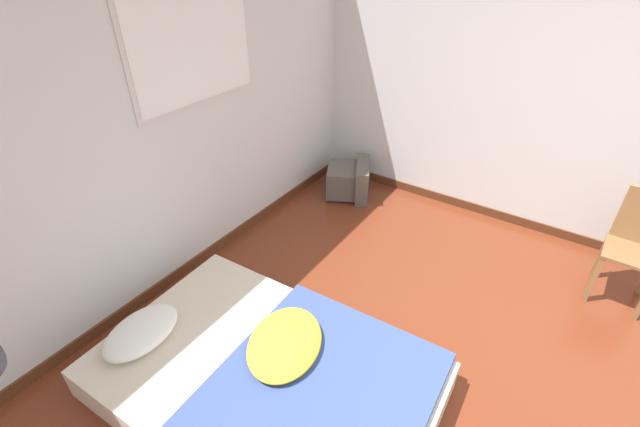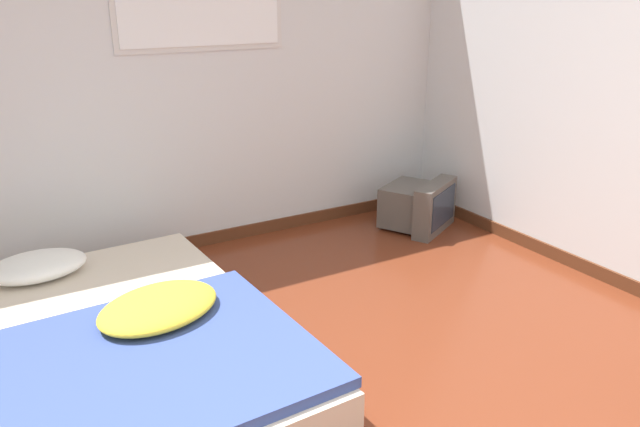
{
  "view_description": "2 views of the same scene",
  "coord_description": "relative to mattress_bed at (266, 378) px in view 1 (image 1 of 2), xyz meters",
  "views": [
    {
      "loc": [
        -1.57,
        0.35,
        2.44
      ],
      "look_at": [
        0.83,
        1.97,
        0.53
      ],
      "focal_mm": 24.0,
      "sensor_mm": 36.0,
      "label": 1
    },
    {
      "loc": [
        -0.89,
        -1.12,
        1.74
      ],
      "look_at": [
        0.78,
        1.73,
        0.54
      ],
      "focal_mm": 35.0,
      "sensor_mm": 36.0,
      "label": 2
    }
  ],
  "objects": [
    {
      "name": "wall_back",
      "position": [
        0.41,
        1.35,
        1.15
      ],
      "size": [
        7.29,
        0.08,
        2.6
      ],
      "color": "silver",
      "rests_on": "ground_plane"
    },
    {
      "name": "mattress_bed",
      "position": [
        0.0,
        0.0,
        0.0
      ],
      "size": [
        1.41,
        2.08,
        0.38
      ],
      "color": "beige",
      "rests_on": "ground_plane"
    },
    {
      "name": "crt_tv",
      "position": [
        2.42,
        0.83,
        0.03
      ],
      "size": [
        0.63,
        0.62,
        0.38
      ],
      "color": "#56514C",
      "rests_on": "ground_plane"
    },
    {
      "name": "wooden_chair",
      "position": [
        2.29,
        -1.74,
        0.37
      ],
      "size": [
        0.4,
        0.4,
        0.89
      ],
      "color": "olive",
      "rests_on": "ground_plane"
    }
  ]
}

